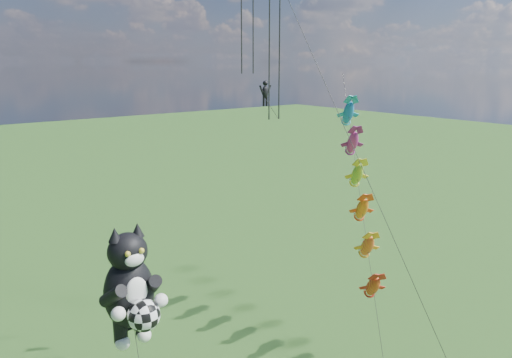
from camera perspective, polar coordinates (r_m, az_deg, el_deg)
cat_kite_rig at (r=25.28m, az=-14.09°, el=-11.90°), size 2.84×4.33×11.15m
fish_windsock_rig at (r=34.79m, az=11.75°, el=-1.46°), size 9.48×12.98×17.73m
parafoil_rig at (r=30.48m, az=1.49°, el=14.10°), size 2.81×17.43×27.76m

